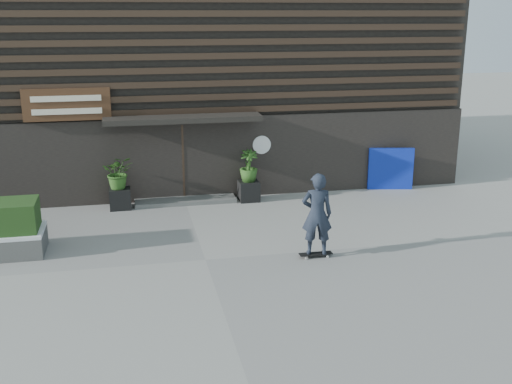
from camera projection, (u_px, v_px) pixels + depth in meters
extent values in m
plane|color=gray|center=(205.00, 260.00, 14.33)|extent=(80.00, 80.00, 0.00)
cube|color=#52524F|center=(185.00, 200.00, 18.63)|extent=(3.00, 0.80, 0.12)
cube|color=black|center=(120.00, 198.00, 18.00)|extent=(0.60, 0.60, 0.60)
imported|color=#2D591E|center=(119.00, 172.00, 17.78)|extent=(0.86, 0.75, 0.96)
cube|color=black|center=(249.00, 191.00, 18.75)|extent=(0.60, 0.60, 0.60)
imported|color=#2D591E|center=(249.00, 166.00, 18.54)|extent=(0.54, 0.54, 0.96)
cube|color=#0C1F9D|center=(391.00, 169.00, 19.86)|extent=(1.43, 0.40, 1.34)
cube|color=black|center=(167.00, 54.00, 22.61)|extent=(18.00, 10.00, 8.00)
cube|color=black|center=(183.00, 159.00, 18.62)|extent=(18.00, 0.12, 2.50)
cube|color=#38281E|center=(182.00, 111.00, 18.16)|extent=(17.60, 0.08, 0.18)
cube|color=#38281E|center=(181.00, 98.00, 18.05)|extent=(17.60, 0.08, 0.18)
cube|color=#38281E|center=(181.00, 84.00, 17.94)|extent=(17.60, 0.08, 0.18)
cube|color=#38281E|center=(180.00, 70.00, 17.83)|extent=(17.60, 0.08, 0.18)
cube|color=#38281E|center=(180.00, 56.00, 17.72)|extent=(17.60, 0.08, 0.18)
cube|color=#38281E|center=(179.00, 42.00, 17.61)|extent=(17.60, 0.08, 0.18)
cube|color=#38281E|center=(179.00, 28.00, 17.50)|extent=(17.60, 0.08, 0.18)
cube|color=#38281E|center=(178.00, 14.00, 17.39)|extent=(17.60, 0.08, 0.18)
cube|color=black|center=(183.00, 118.00, 17.84)|extent=(4.50, 1.00, 0.15)
cube|color=black|center=(183.00, 161.00, 18.80)|extent=(2.40, 0.30, 2.30)
cube|color=#38281E|center=(183.00, 163.00, 18.63)|extent=(0.06, 0.10, 2.30)
cube|color=#472B19|center=(67.00, 105.00, 17.36)|extent=(2.40, 0.10, 0.90)
cube|color=beige|center=(66.00, 99.00, 17.25)|extent=(1.90, 0.02, 0.16)
cube|color=beige|center=(67.00, 111.00, 17.35)|extent=(1.90, 0.02, 0.16)
cylinder|color=white|center=(262.00, 145.00, 18.92)|extent=(0.56, 0.03, 0.56)
cube|color=black|center=(316.00, 254.00, 14.46)|extent=(0.78, 0.20, 0.02)
cylinder|color=#AFB0AB|center=(306.00, 258.00, 14.33)|extent=(0.06, 0.03, 0.06)
cylinder|color=beige|center=(304.00, 255.00, 14.52)|extent=(0.06, 0.03, 0.06)
cylinder|color=beige|center=(328.00, 257.00, 14.44)|extent=(0.06, 0.03, 0.06)
cylinder|color=#A6A6A2|center=(325.00, 254.00, 14.62)|extent=(0.06, 0.03, 0.06)
imported|color=#19202D|center=(317.00, 214.00, 14.19)|extent=(0.77, 0.58, 1.92)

